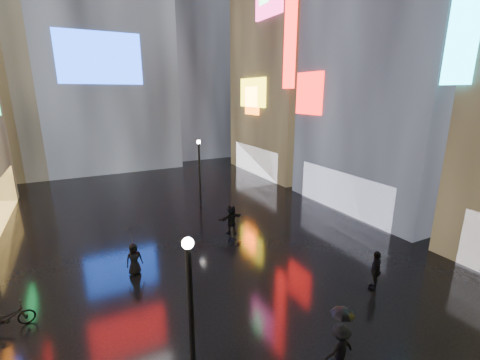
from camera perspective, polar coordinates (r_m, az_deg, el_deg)
ground at (r=22.43m, az=-9.43°, el=-7.59°), size 140.00×140.00×0.00m
building_right_far at (r=37.45m, az=10.08°, el=23.21°), size 10.28×12.00×28.00m
tower_flank_right at (r=48.95m, az=-9.69°, el=24.86°), size 12.00×12.00×34.00m
lamp_near at (r=9.22m, az=-8.68°, el=-22.87°), size 0.30×0.30×5.20m
lamp_far at (r=24.92m, az=-7.20°, el=1.93°), size 0.30×0.30×5.20m
pedestrian_2 at (r=11.80m, az=17.25°, el=-26.70°), size 1.11×0.65×1.69m
pedestrian_3 at (r=16.11m, az=22.98°, el=-14.55°), size 1.16×0.99×1.87m
pedestrian_4 at (r=16.84m, az=-18.30°, el=-13.23°), size 0.85×0.61×1.61m
pedestrian_5 at (r=20.37m, az=-1.54°, el=-7.00°), size 1.76×0.77×1.83m
umbrella_1 at (r=11.08m, az=17.75°, el=-22.19°), size 0.90×0.90×0.63m
umbrella_2 at (r=16.30m, az=-18.67°, el=-9.33°), size 1.15×1.17×0.90m
bicycle at (r=15.67m, az=-36.05°, el=-19.31°), size 1.87×0.87×0.94m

